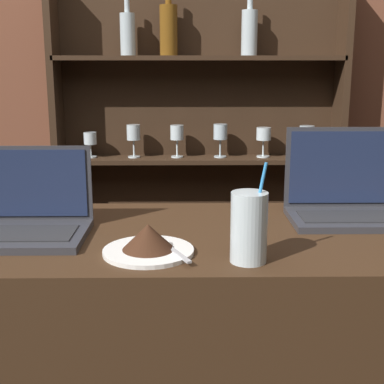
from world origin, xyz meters
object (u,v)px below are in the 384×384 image
Objects in this scene: laptop_near at (20,217)px; cake_plate at (148,242)px; laptop_far at (347,198)px; water_glass at (249,227)px.

laptop_near is 0.36m from cake_plate.
laptop_near is at bearing 156.66° from cake_plate.
laptop_near is 1.63× the size of cake_plate.
laptop_far is 1.49× the size of water_glass.
water_glass reaches higher than laptop_near.
cake_plate is (-0.54, -0.28, -0.03)m from laptop_far.
laptop_far is at bearing 27.69° from cake_plate.
cake_plate is at bearing 166.23° from water_glass.
cake_plate is at bearing -152.31° from laptop_far.
cake_plate is 0.95× the size of water_glass.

